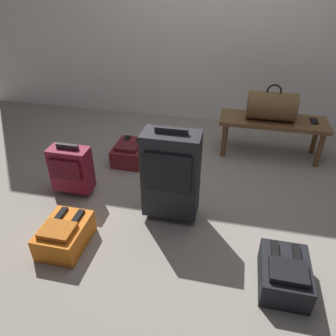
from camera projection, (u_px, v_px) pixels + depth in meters
The scene contains 9 objects.
ground_plane at pixel (193, 193), 2.74m from camera, with size 6.60×6.60×0.00m, color gray.
bench at pixel (273, 125), 3.12m from camera, with size 1.00×0.36×0.38m.
duffel_bag_brown at pixel (272, 106), 3.02m from camera, with size 0.44×0.26×0.34m.
cell_phone at pixel (314, 121), 3.04m from camera, with size 0.07×0.14×0.01m.
suitcase_upright_charcoal at pixel (171, 174), 2.29m from camera, with size 0.40×0.23×0.74m.
suitcase_small_burgundy at pixel (71, 169), 2.62m from camera, with size 0.32×0.19×0.46m.
backpack_dark at pixel (284, 274), 1.91m from camera, with size 0.28×0.38×0.21m.
backpack_orange at pixel (65, 234), 2.19m from camera, with size 0.28×0.38×0.21m.
backpack_maroon at pixel (130, 152), 3.14m from camera, with size 0.28×0.38×0.21m.
Camera 1 is at (0.27, -2.19, 1.65)m, focal length 34.70 mm.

